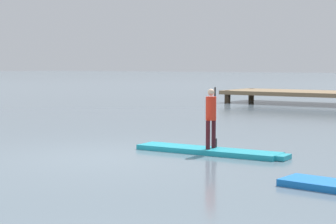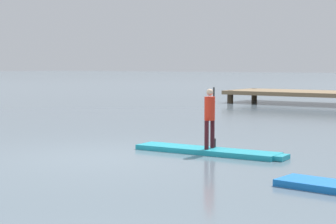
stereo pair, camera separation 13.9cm
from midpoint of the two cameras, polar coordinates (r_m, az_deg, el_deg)
name	(u,v)px [view 1 (the left image)]	position (r m, az deg, el deg)	size (l,w,h in m)	color
ground_plane	(102,158)	(11.33, -6.78, -4.43)	(240.00, 240.00, 0.00)	slate
paddleboard_near	(211,151)	(11.79, 3.83, -3.81)	(3.23, 0.73, 0.10)	#1E9EB2
paddler_child_solo	(211,115)	(11.71, 3.88, -0.29)	(0.22, 0.41, 1.22)	#4C1419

